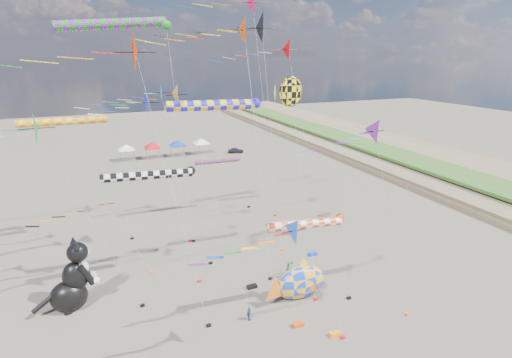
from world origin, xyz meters
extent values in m
plane|color=brown|center=(0.00, 0.00, 0.00)|extent=(260.00, 260.00, 0.00)
cone|color=#EC0B50|center=(6.23, 23.56, 25.31)|extent=(2.55, 2.73, 2.82)
cylinder|color=#B2B2B2|center=(7.57, 23.56, 12.65)|extent=(2.70, 0.02, 25.31)
cube|color=black|center=(8.91, 23.56, 0.10)|extent=(0.36, 0.24, 0.20)
cone|color=red|center=(11.57, 21.41, 20.56)|extent=(2.37, 2.53, 2.61)
cylinder|color=#B2B2B2|center=(12.94, 21.41, 10.28)|extent=(2.76, 0.02, 20.56)
cube|color=black|center=(14.31, 21.41, 0.10)|extent=(0.36, 0.24, 0.20)
cone|color=green|center=(-13.38, 10.26, 15.38)|extent=(2.33, 2.49, 2.57)
cylinder|color=#B2B2B2|center=(-11.47, 10.26, 7.69)|extent=(3.85, 0.02, 15.38)
cube|color=black|center=(-9.56, 10.26, 0.10)|extent=(0.36, 0.24, 0.20)
cone|color=black|center=(4.06, 14.74, 22.24)|extent=(2.81, 3.01, 3.10)
cylinder|color=#B2B2B2|center=(4.81, 14.74, 11.12)|extent=(1.53, 0.02, 22.24)
cube|color=black|center=(5.56, 14.74, 0.10)|extent=(0.36, 0.24, 0.20)
cone|color=orange|center=(-3.15, 16.01, 16.55)|extent=(2.05, 2.19, 2.26)
cylinder|color=#B2B2B2|center=(-1.23, 16.01, 8.27)|extent=(3.87, 0.02, 16.55)
cube|color=black|center=(0.70, 16.01, 0.10)|extent=(0.36, 0.24, 0.20)
cone|color=purple|center=(6.21, 0.90, 15.39)|extent=(1.62, 1.73, 1.78)
cylinder|color=#B2B2B2|center=(8.11, 0.90, 7.70)|extent=(3.83, 0.02, 15.40)
cube|color=black|center=(10.01, 0.90, 0.10)|extent=(0.36, 0.24, 0.20)
cone|color=#1C1FC0|center=(-6.67, 12.05, 16.45)|extent=(1.92, 2.06, 2.12)
cylinder|color=#B2B2B2|center=(-5.46, 12.05, 8.22)|extent=(2.44, 0.02, 16.45)
cube|color=black|center=(-4.25, 12.05, 0.10)|extent=(0.36, 0.24, 0.20)
cone|color=blue|center=(0.15, 0.57, 9.46)|extent=(1.81, 1.94, 2.00)
cylinder|color=#B2B2B2|center=(1.86, 0.57, 4.73)|extent=(3.45, 0.02, 9.47)
cube|color=black|center=(3.58, 0.57, 0.10)|extent=(0.36, 0.24, 0.20)
cone|color=orange|center=(-9.67, 15.32, 7.47)|extent=(1.46, 1.56, 1.61)
cylinder|color=#B2B2B2|center=(-8.80, 15.32, 3.73)|extent=(1.75, 0.02, 7.47)
cube|color=black|center=(-7.94, 15.32, 0.10)|extent=(0.36, 0.24, 0.20)
cone|color=#0969B5|center=(-4.77, 20.50, 16.57)|extent=(1.70, 1.82, 1.87)
cylinder|color=#B2B2B2|center=(-3.91, 20.50, 8.29)|extent=(1.75, 0.02, 16.58)
cube|color=black|center=(-3.05, 20.50, 0.10)|extent=(0.36, 0.24, 0.20)
cone|color=#EA3F03|center=(-1.28, 7.12, 21.60)|extent=(1.86, 1.99, 2.05)
cylinder|color=#B2B2B2|center=(-0.11, 7.12, 10.80)|extent=(2.36, 0.02, 21.61)
cube|color=black|center=(1.06, 7.12, 0.10)|extent=(0.36, 0.24, 0.20)
cone|color=#C12503|center=(-7.47, 5.68, 20.20)|extent=(2.60, 2.79, 2.87)
cylinder|color=#B2B2B2|center=(-6.33, 5.68, 10.10)|extent=(2.31, 0.02, 20.20)
cube|color=black|center=(-5.19, 5.68, 0.10)|extent=(0.36, 0.24, 0.20)
cylinder|color=red|center=(2.50, 27.71, 7.01)|extent=(5.67, 0.59, 0.59)
sphere|color=red|center=(5.34, 27.71, 7.01)|extent=(0.62, 0.62, 0.62)
cylinder|color=#B2B2B2|center=(6.09, 27.71, 3.51)|extent=(1.52, 0.02, 7.02)
cube|color=black|center=(6.84, 27.71, 0.10)|extent=(0.36, 0.24, 0.20)
cylinder|color=black|center=(-7.73, 14.90, 9.90)|extent=(7.80, 0.78, 0.78)
sphere|color=black|center=(-3.83, 14.90, 9.90)|extent=(0.81, 0.81, 0.81)
cylinder|color=#B2B2B2|center=(-3.08, 14.90, 4.95)|extent=(1.52, 0.02, 9.90)
cube|color=black|center=(-2.33, 14.90, 0.10)|extent=(0.36, 0.24, 0.20)
cylinder|color=#18871A|center=(-9.02, 20.37, 22.61)|extent=(9.60, 0.92, 0.92)
sphere|color=#18871A|center=(-4.22, 20.37, 22.61)|extent=(0.96, 0.96, 0.96)
cylinder|color=#B2B2B2|center=(-3.47, 20.37, 11.30)|extent=(1.52, 0.02, 22.61)
cube|color=black|center=(-2.72, 20.37, 0.10)|extent=(0.36, 0.24, 0.20)
cylinder|color=#2115DB|center=(-3.04, 9.97, 16.32)|extent=(7.09, 0.80, 0.80)
sphere|color=#2115DB|center=(0.51, 9.97, 16.32)|extent=(0.84, 0.84, 0.84)
cylinder|color=#B2B2B2|center=(1.26, 9.97, 8.16)|extent=(1.52, 0.02, 16.32)
cube|color=black|center=(2.01, 9.97, 0.10)|extent=(0.36, 0.24, 0.20)
cylinder|color=#ED4310|center=(2.31, 4.57, 7.76)|extent=(6.23, 0.69, 0.69)
sphere|color=#ED4310|center=(5.43, 4.57, 7.76)|extent=(0.72, 0.72, 0.72)
cylinder|color=#B2B2B2|center=(6.18, 4.57, 3.88)|extent=(1.52, 0.02, 7.77)
cube|color=black|center=(6.93, 4.57, 0.10)|extent=(0.36, 0.24, 0.20)
cylinder|color=orange|center=(-14.44, 23.72, 13.71)|extent=(7.92, 0.76, 0.76)
sphere|color=orange|center=(-10.48, 23.72, 13.71)|extent=(0.80, 0.80, 0.80)
cylinder|color=#B2B2B2|center=(-9.73, 23.72, 6.86)|extent=(1.52, 0.02, 13.72)
cube|color=black|center=(-8.98, 23.72, 0.10)|extent=(0.36, 0.24, 0.20)
ellipsoid|color=yellow|center=(4.54, 11.72, 16.91)|extent=(2.20, 0.40, 2.64)
cone|color=yellow|center=(3.04, 11.72, 16.91)|extent=(0.12, 1.80, 1.80)
cylinder|color=#B2B2B2|center=(5.54, 10.72, 8.46)|extent=(2.03, 2.03, 16.92)
cube|color=black|center=(6.54, 9.72, 0.10)|extent=(0.36, 0.24, 0.20)
ellipsoid|color=blue|center=(3.24, 6.49, 1.41)|extent=(4.79, 2.52, 3.04)
cone|color=orange|center=(0.61, 6.49, 1.41)|extent=(2.22, 0.47, 2.23)
cone|color=yellow|center=(3.45, 6.49, 2.93)|extent=(1.62, 0.35, 1.62)
cylinder|color=#B2B2B2|center=(4.35, 5.99, 0.45)|extent=(0.26, 1.03, 0.93)
cube|color=red|center=(4.24, 5.49, 0.10)|extent=(0.36, 0.24, 0.20)
imported|color=slate|center=(3.95, 9.35, 0.94)|extent=(0.78, 0.62, 1.88)
imported|color=#1B812A|center=(3.97, 10.14, 0.61)|extent=(0.69, 0.60, 1.23)
imported|color=#2765AB|center=(-2.02, 5.21, 0.58)|extent=(0.70, 0.64, 1.15)
cube|color=#DE460F|center=(1.18, 3.06, 0.15)|extent=(0.90, 0.44, 0.30)
cube|color=black|center=(-0.12, 9.31, 0.15)|extent=(0.90, 0.44, 0.30)
cube|color=orange|center=(3.22, 1.08, 0.15)|extent=(0.90, 0.44, 0.30)
cube|color=#162FE4|center=(8.01, 12.53, 0.15)|extent=(0.90, 0.44, 0.30)
cube|color=white|center=(-6.00, 60.00, 2.25)|extent=(3.00, 3.00, 0.15)
pyramid|color=white|center=(-6.00, 60.00, 3.30)|extent=(4.20, 4.20, 1.00)
cylinder|color=#999999|center=(-7.30, 58.70, 1.10)|extent=(0.08, 0.08, 2.20)
cylinder|color=#999999|center=(-4.70, 58.70, 1.10)|extent=(0.08, 0.08, 2.20)
cylinder|color=#999999|center=(-7.30, 61.30, 1.10)|extent=(0.08, 0.08, 2.20)
cylinder|color=#999999|center=(-4.70, 61.30, 1.10)|extent=(0.08, 0.08, 2.20)
cube|color=red|center=(-1.00, 60.00, 2.25)|extent=(3.00, 3.00, 0.15)
pyramid|color=red|center=(-1.00, 60.00, 3.30)|extent=(4.20, 4.20, 1.00)
cylinder|color=#999999|center=(-2.30, 58.70, 1.10)|extent=(0.08, 0.08, 2.20)
cylinder|color=#999999|center=(0.30, 58.70, 1.10)|extent=(0.08, 0.08, 2.20)
cylinder|color=#999999|center=(-2.30, 61.30, 1.10)|extent=(0.08, 0.08, 2.20)
cylinder|color=#999999|center=(0.30, 61.30, 1.10)|extent=(0.08, 0.08, 2.20)
cube|color=#1238B8|center=(4.00, 60.00, 2.25)|extent=(3.00, 3.00, 0.15)
pyramid|color=#1238B8|center=(4.00, 60.00, 3.30)|extent=(4.20, 4.20, 1.00)
cylinder|color=#999999|center=(2.70, 58.70, 1.10)|extent=(0.08, 0.08, 2.20)
cylinder|color=#999999|center=(5.30, 58.70, 1.10)|extent=(0.08, 0.08, 2.20)
cylinder|color=#999999|center=(2.70, 61.30, 1.10)|extent=(0.08, 0.08, 2.20)
cylinder|color=#999999|center=(5.30, 61.30, 1.10)|extent=(0.08, 0.08, 2.20)
cube|color=white|center=(9.00, 60.00, 2.25)|extent=(3.00, 3.00, 0.15)
pyramid|color=white|center=(9.00, 60.00, 3.30)|extent=(4.20, 4.20, 1.00)
cylinder|color=#999999|center=(7.70, 58.70, 1.10)|extent=(0.08, 0.08, 2.20)
cylinder|color=#999999|center=(10.30, 58.70, 1.10)|extent=(0.08, 0.08, 2.20)
cylinder|color=#999999|center=(7.70, 61.30, 1.10)|extent=(0.08, 0.08, 2.20)
cylinder|color=#999999|center=(10.30, 61.30, 1.10)|extent=(0.08, 0.08, 2.20)
imported|color=#26262D|center=(15.83, 58.00, 0.56)|extent=(3.53, 2.27, 1.12)
camera|label=1|loc=(-11.75, -19.63, 20.06)|focal=28.00mm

